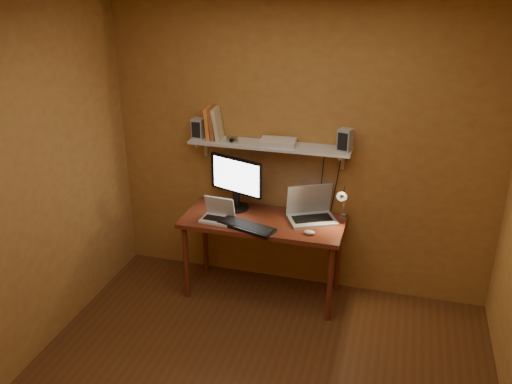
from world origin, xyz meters
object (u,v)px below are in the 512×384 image
(laptop, at_px, (311,210))
(netbook, at_px, (218,214))
(keyboard, at_px, (247,227))
(desk_lamp, at_px, (343,200))
(speaker_right, at_px, (345,140))
(desk, at_px, (263,228))
(wall_shelf, at_px, (269,146))
(speaker_left, at_px, (198,128))
(shelf_camera, at_px, (232,140))
(router, at_px, (278,142))
(monitor, at_px, (236,180))
(mouse, at_px, (309,232))

(laptop, xyz_separation_m, netbook, (-0.76, -0.24, -0.02))
(keyboard, bearing_deg, desk_lamp, 40.79)
(netbook, relative_size, speaker_right, 1.51)
(desk, bearing_deg, netbook, -164.12)
(wall_shelf, bearing_deg, speaker_left, -179.26)
(keyboard, height_order, shelf_camera, shelf_camera)
(desk, relative_size, laptop, 2.91)
(shelf_camera, relative_size, router, 0.35)
(laptop, relative_size, desk_lamp, 1.28)
(shelf_camera, xyz_separation_m, router, (0.39, 0.05, -0.01))
(monitor, relative_size, speaker_left, 2.95)
(mouse, bearing_deg, wall_shelf, 145.19)
(mouse, distance_m, shelf_camera, 1.02)
(wall_shelf, height_order, router, router)
(speaker_left, bearing_deg, keyboard, -31.41)
(shelf_camera, height_order, router, shelf_camera)
(desk, distance_m, mouse, 0.48)
(router, bearing_deg, speaker_left, 179.39)
(monitor, bearing_deg, keyboard, -41.12)
(keyboard, bearing_deg, laptop, 52.34)
(keyboard, bearing_deg, speaker_left, 162.45)
(router, bearing_deg, mouse, -43.97)
(laptop, height_order, netbook, laptop)
(netbook, bearing_deg, mouse, 0.11)
(speaker_left, bearing_deg, router, 2.87)
(desk_lamp, relative_size, speaker_right, 2.01)
(monitor, xyz_separation_m, keyboard, (0.20, -0.35, -0.26))
(mouse, bearing_deg, shelf_camera, 163.27)
(desk, relative_size, monitor, 2.71)
(mouse, relative_size, speaker_left, 0.54)
(desk, height_order, monitor, monitor)
(monitor, xyz_separation_m, router, (0.37, 0.03, 0.38))
(netbook, xyz_separation_m, desk_lamp, (1.03, 0.23, 0.15))
(laptop, xyz_separation_m, shelf_camera, (-0.70, -0.01, 0.58))
(keyboard, bearing_deg, speaker_right, 44.77)
(speaker_left, bearing_deg, monitor, -2.09)
(monitor, relative_size, netbook, 1.84)
(wall_shelf, xyz_separation_m, laptop, (0.39, -0.06, -0.53))
(shelf_camera, bearing_deg, laptop, 0.84)
(laptop, distance_m, keyboard, 0.59)
(desk, xyz_separation_m, speaker_right, (0.64, 0.18, 0.80))
(monitor, xyz_separation_m, mouse, (0.73, -0.32, -0.25))
(desk, distance_m, netbook, 0.41)
(netbook, bearing_deg, router, 36.52)
(desk, distance_m, speaker_left, 1.04)
(laptop, bearing_deg, wall_shelf, 144.73)
(desk_lamp, bearing_deg, keyboard, -156.55)
(keyboard, xyz_separation_m, desk_lamp, (0.75, 0.32, 0.20))
(keyboard, relative_size, desk_lamp, 1.33)
(monitor, distance_m, router, 0.53)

